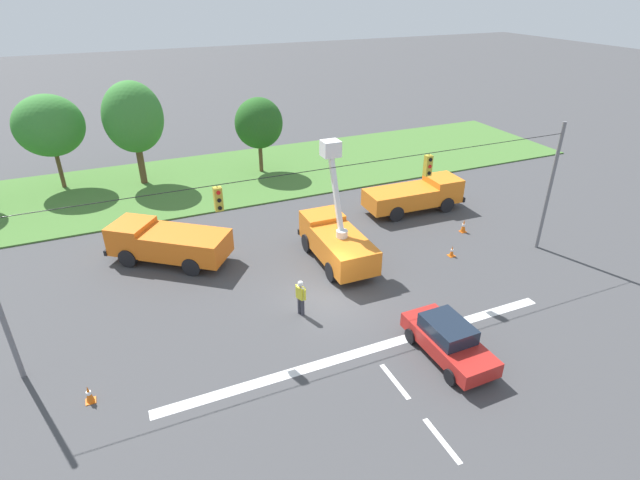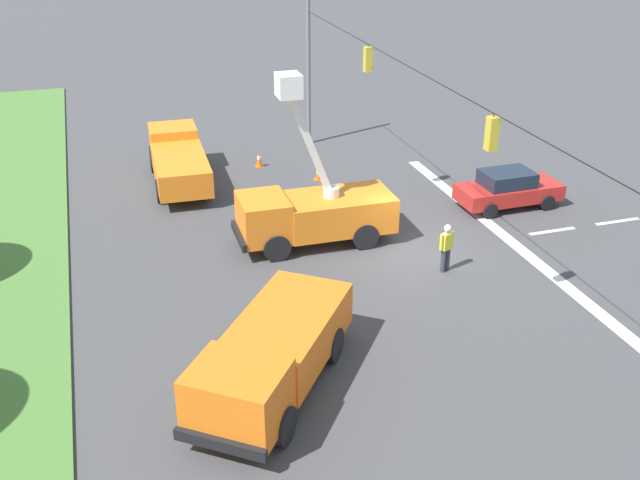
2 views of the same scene
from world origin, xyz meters
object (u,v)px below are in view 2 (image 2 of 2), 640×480
object	(u,v)px
utility_truck_bucket_lift	(313,210)
traffic_cone_foreground_left	(259,159)
utility_truck_support_near	(272,354)
sedan_red	(508,189)
traffic_cone_mid_left	(318,174)
utility_truck_support_far	(178,160)
road_worker	(446,245)

from	to	relation	value
utility_truck_bucket_lift	traffic_cone_foreground_left	bearing A→B (deg)	0.38
utility_truck_support_near	traffic_cone_foreground_left	bearing A→B (deg)	-12.03
utility_truck_bucket_lift	sedan_red	size ratio (longest dim) A/B	1.49
sedan_red	traffic_cone_mid_left	world-z (taller)	sedan_red
sedan_red	traffic_cone_foreground_left	size ratio (longest dim) A/B	5.42
utility_truck_support_far	sedan_red	world-z (taller)	utility_truck_support_far
sedan_red	traffic_cone_foreground_left	xyz separation A→B (m)	(7.67, 8.78, -0.39)
traffic_cone_foreground_left	traffic_cone_mid_left	world-z (taller)	traffic_cone_foreground_left
traffic_cone_mid_left	utility_truck_support_near	bearing A→B (deg)	158.21
road_worker	traffic_cone_foreground_left	world-z (taller)	road_worker
road_worker	traffic_cone_foreground_left	bearing A→B (deg)	17.52
utility_truck_support_near	traffic_cone_mid_left	distance (m)	15.45
road_worker	traffic_cone_mid_left	distance (m)	9.76
road_worker	traffic_cone_mid_left	size ratio (longest dim) A/B	2.82
utility_truck_support_near	road_worker	bearing A→B (deg)	-57.33
sedan_red	traffic_cone_mid_left	distance (m)	8.45
sedan_red	road_worker	world-z (taller)	road_worker
sedan_red	utility_truck_support_near	bearing A→B (deg)	126.39
utility_truck_support_far	road_worker	distance (m)	13.52
utility_truck_support_near	utility_truck_support_far	distance (m)	15.85
utility_truck_support_far	traffic_cone_foreground_left	xyz separation A→B (m)	(0.92, -3.88, -0.70)
utility_truck_bucket_lift	sedan_red	world-z (taller)	utility_truck_bucket_lift
road_worker	utility_truck_support_far	bearing A→B (deg)	34.63
traffic_cone_foreground_left	sedan_red	bearing A→B (deg)	-131.15
utility_truck_bucket_lift	traffic_cone_mid_left	bearing A→B (deg)	-19.01
utility_truck_support_far	traffic_cone_mid_left	bearing A→B (deg)	-104.20
road_worker	traffic_cone_foreground_left	distance (m)	12.64
utility_truck_support_near	utility_truck_support_far	size ratio (longest dim) A/B	0.99
road_worker	utility_truck_support_near	bearing A→B (deg)	122.67
utility_truck_support_near	traffic_cone_mid_left	size ratio (longest dim) A/B	10.44
sedan_red	traffic_cone_mid_left	size ratio (longest dim) A/B	6.89
traffic_cone_mid_left	road_worker	bearing A→B (deg)	-170.24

